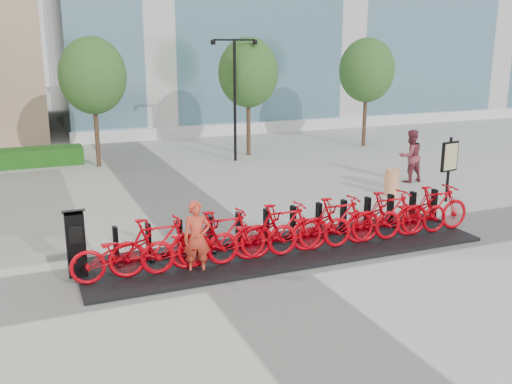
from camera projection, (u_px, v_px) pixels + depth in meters
name	position (u px, v px, depth m)	size (l,w,h in m)	color
ground	(241.00, 263.00, 12.82)	(120.00, 120.00, 0.00)	#B1B1B1
hedge_b	(4.00, 159.00, 22.68)	(6.00, 1.20, 0.70)	#173D0F
tree_1	(93.00, 76.00, 22.09)	(2.60, 2.60, 5.10)	#482E23
tree_2	(248.00, 73.00, 24.50)	(2.60, 2.60, 5.10)	#482E23
tree_3	(367.00, 70.00, 26.73)	(2.60, 2.60, 5.10)	#482E23
streetlamp	(235.00, 86.00, 23.35)	(2.00, 0.20, 5.00)	black
dock_pad	(287.00, 250.00, 13.56)	(9.60, 2.40, 0.08)	black
dock_rail_posts	(294.00, 223.00, 14.03)	(8.74, 0.50, 0.85)	black
bike_0	(123.00, 253.00, 11.65)	(0.74, 2.13, 1.12)	#B8000A
bike_1	(157.00, 246.00, 11.90)	(0.58, 2.06, 1.24)	#B8000A
bike_2	(191.00, 244.00, 12.19)	(0.74, 2.13, 1.12)	#B8000A
bike_3	(222.00, 237.00, 12.44)	(0.58, 2.06, 1.24)	#B8000A
bike_4	(253.00, 235.00, 12.72)	(0.74, 2.13, 1.12)	#B8000A
bike_5	(282.00, 229.00, 12.97)	(0.58, 2.06, 1.24)	#B8000A
bike_6	(310.00, 228.00, 13.25)	(0.74, 2.13, 1.12)	#B8000A
bike_7	(337.00, 222.00, 13.51)	(0.58, 2.06, 1.24)	#B8000A
bike_8	(363.00, 221.00, 13.79)	(0.74, 2.13, 1.12)	#B8000A
bike_9	(388.00, 215.00, 14.04)	(0.58, 2.06, 1.24)	#B8000A
bike_10	(412.00, 214.00, 14.32)	(0.74, 2.13, 1.12)	#B8000A
bike_11	(435.00, 209.00, 14.58)	(0.58, 2.06, 1.24)	#B8000A
kiosk	(76.00, 243.00, 11.79)	(0.46, 0.39, 1.48)	black
worker_red	(197.00, 238.00, 12.03)	(0.59, 0.39, 1.61)	red
pedestrian	(410.00, 156.00, 20.20)	(0.91, 0.71, 1.88)	brown
construction_barrel	(392.00, 182.00, 18.51)	(0.46, 0.46, 0.88)	#F45E00
map_sign	(450.00, 159.00, 17.54)	(0.67, 0.22, 2.03)	black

